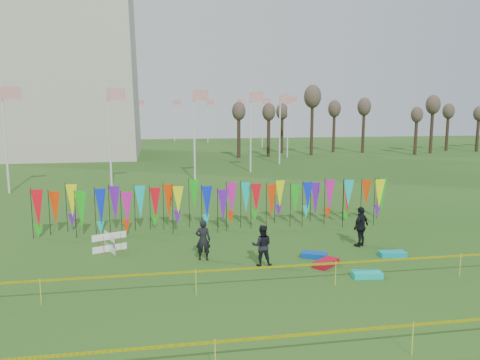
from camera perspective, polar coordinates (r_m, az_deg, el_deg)
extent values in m
plane|color=#204A14|center=(17.80, 0.66, -11.70)|extent=(160.00, 160.00, 0.00)
cylinder|color=silver|center=(66.66, 4.93, 6.82)|extent=(0.16, 0.16, 8.00)
plane|color=#AC1213|center=(66.78, 5.47, 9.65)|extent=(1.40, 0.00, 1.40)
cylinder|color=silver|center=(73.46, 2.74, 7.02)|extent=(0.16, 0.16, 8.00)
plane|color=#AC1213|center=(73.57, 3.23, 9.59)|extent=(1.40, 0.00, 1.40)
cylinder|color=silver|center=(79.55, -0.31, 7.16)|extent=(0.16, 0.16, 8.00)
plane|color=#AC1213|center=(79.63, 0.12, 9.54)|extent=(1.40, 0.00, 1.40)
cylinder|color=silver|center=(84.69, -3.97, 7.24)|extent=(0.16, 0.16, 8.00)
plane|color=#AC1213|center=(84.73, -3.59, 9.48)|extent=(1.40, 0.00, 1.40)
cylinder|color=silver|center=(88.72, -8.03, 7.24)|extent=(0.16, 0.16, 8.00)
plane|color=#AC1213|center=(88.72, -7.69, 9.38)|extent=(1.40, 0.00, 1.40)
cylinder|color=silver|center=(91.54, -12.36, 7.17)|extent=(0.16, 0.16, 8.00)
plane|color=#AC1213|center=(91.49, -12.04, 9.25)|extent=(1.40, 0.00, 1.40)
cylinder|color=silver|center=(93.06, -16.83, 7.02)|extent=(0.16, 0.16, 8.00)
plane|color=#AC1213|center=(92.97, -16.55, 9.07)|extent=(1.40, 0.00, 1.40)
cylinder|color=silver|center=(93.25, -21.35, 6.80)|extent=(0.16, 0.16, 8.00)
plane|color=#AC1213|center=(93.11, -21.10, 8.85)|extent=(1.40, 0.00, 1.40)
cylinder|color=silver|center=(92.10, -25.83, 6.51)|extent=(0.16, 0.16, 8.00)
plane|color=#AC1213|center=(91.92, -25.61, 8.59)|extent=(1.40, 0.00, 1.40)
cylinder|color=silver|center=(38.06, -26.70, 4.48)|extent=(0.16, 0.16, 8.00)
plane|color=#AC1213|center=(37.84, -26.17, 9.51)|extent=(1.40, 0.00, 1.40)
cylinder|color=silver|center=(37.59, -15.61, 5.05)|extent=(0.16, 0.16, 8.00)
plane|color=#AC1213|center=(37.49, -14.89, 10.12)|extent=(1.40, 0.00, 1.40)
cylinder|color=silver|center=(40.32, -5.59, 5.56)|extent=(0.16, 0.16, 8.00)
plane|color=#AC1213|center=(40.32, -4.80, 10.26)|extent=(1.40, 0.00, 1.40)
cylinder|color=silver|center=(45.52, 1.31, 5.96)|extent=(0.16, 0.16, 8.00)
plane|color=#AC1213|center=(45.60, 2.07, 10.11)|extent=(1.40, 0.00, 1.40)
cylinder|color=silver|center=(52.17, 4.88, 6.29)|extent=(0.16, 0.16, 8.00)
plane|color=#AC1213|center=(52.29, 5.57, 9.90)|extent=(1.40, 0.00, 1.40)
cylinder|color=silver|center=(59.42, 5.83, 6.57)|extent=(0.16, 0.16, 8.00)
plane|color=#AC1213|center=(59.55, 6.45, 9.75)|extent=(1.40, 0.00, 1.40)
cylinder|color=black|center=(24.67, -23.66, -3.75)|extent=(0.03, 0.03, 2.39)
cone|color=red|center=(24.54, -23.07, -3.03)|extent=(0.64, 0.64, 1.60)
cylinder|color=black|center=(24.52, -22.14, -3.73)|extent=(0.03, 0.03, 2.39)
cone|color=red|center=(24.40, -21.54, -3.00)|extent=(0.64, 0.64, 1.60)
cylinder|color=black|center=(24.39, -20.61, -3.71)|extent=(0.03, 0.03, 2.39)
cone|color=#EAF70C|center=(24.27, -20.00, -2.98)|extent=(0.64, 0.64, 1.60)
cylinder|color=black|center=(24.27, -19.06, -3.69)|extent=(0.03, 0.03, 2.39)
cone|color=#15B816|center=(24.16, -18.44, -2.95)|extent=(0.64, 0.64, 1.60)
cylinder|color=black|center=(24.17, -17.50, -3.66)|extent=(0.03, 0.03, 2.39)
cone|color=#0D28DF|center=(24.07, -16.87, -2.92)|extent=(0.64, 0.64, 1.60)
cylinder|color=black|center=(24.09, -15.92, -3.63)|extent=(0.03, 0.03, 2.39)
cone|color=#6113AE|center=(24.00, -15.29, -2.89)|extent=(0.64, 0.64, 1.60)
cylinder|color=black|center=(24.03, -14.34, -3.60)|extent=(0.03, 0.03, 2.39)
cone|color=#CE1695|center=(23.94, -13.70, -2.85)|extent=(0.64, 0.64, 1.60)
cylinder|color=black|center=(23.98, -12.75, -3.56)|extent=(0.03, 0.03, 2.39)
cone|color=#0CBEB8|center=(23.91, -12.10, -2.81)|extent=(0.64, 0.64, 1.60)
cylinder|color=black|center=(23.96, -11.15, -3.53)|extent=(0.03, 0.03, 2.39)
cone|color=red|center=(23.89, -10.50, -2.77)|extent=(0.64, 0.64, 1.60)
cylinder|color=black|center=(23.95, -9.56, -3.48)|extent=(0.03, 0.03, 2.39)
cone|color=red|center=(23.89, -8.90, -2.73)|extent=(0.64, 0.64, 1.60)
cylinder|color=black|center=(23.96, -7.96, -3.44)|extent=(0.03, 0.03, 2.39)
cone|color=#EAF70C|center=(23.91, -7.30, -2.69)|extent=(0.64, 0.64, 1.60)
cylinder|color=black|center=(23.99, -6.37, -3.39)|extent=(0.03, 0.03, 2.39)
cone|color=#15B816|center=(23.95, -5.71, -2.64)|extent=(0.64, 0.64, 1.60)
cylinder|color=black|center=(24.04, -4.78, -3.35)|extent=(0.03, 0.03, 2.39)
cone|color=#0D28DF|center=(24.00, -4.12, -2.59)|extent=(0.64, 0.64, 1.60)
cylinder|color=black|center=(24.11, -3.20, -3.29)|extent=(0.03, 0.03, 2.39)
cone|color=#6113AE|center=(24.08, -2.54, -2.54)|extent=(0.64, 0.64, 1.60)
cylinder|color=black|center=(24.19, -1.63, -3.24)|extent=(0.03, 0.03, 2.39)
cone|color=#CE1695|center=(24.17, -0.97, -2.49)|extent=(0.64, 0.64, 1.60)
cylinder|color=black|center=(24.30, -0.07, -3.19)|extent=(0.03, 0.03, 2.39)
cone|color=#0CBEB8|center=(24.28, 0.58, -2.44)|extent=(0.64, 0.64, 1.60)
cylinder|color=black|center=(24.42, 1.47, -3.13)|extent=(0.03, 0.03, 2.39)
cone|color=red|center=(24.41, 2.12, -2.38)|extent=(0.64, 0.64, 1.60)
cylinder|color=black|center=(24.56, 3.00, -3.07)|extent=(0.03, 0.03, 2.39)
cone|color=red|center=(24.56, 3.64, -2.33)|extent=(0.64, 0.64, 1.60)
cylinder|color=black|center=(24.71, 4.51, -3.01)|extent=(0.03, 0.03, 2.39)
cone|color=#EAF70C|center=(24.72, 5.15, -2.27)|extent=(0.64, 0.64, 1.60)
cylinder|color=black|center=(24.88, 6.00, -2.95)|extent=(0.03, 0.03, 2.39)
cone|color=#15B816|center=(24.90, 6.63, -2.22)|extent=(0.64, 0.64, 1.60)
cylinder|color=black|center=(25.07, 7.47, -2.89)|extent=(0.03, 0.03, 2.39)
cone|color=#0D28DF|center=(25.10, 8.09, -2.16)|extent=(0.64, 0.64, 1.60)
cylinder|color=black|center=(25.28, 8.91, -2.82)|extent=(0.03, 0.03, 2.39)
cone|color=#6113AE|center=(25.31, 9.53, -2.10)|extent=(0.64, 0.64, 1.60)
cylinder|color=black|center=(25.50, 10.33, -2.76)|extent=(0.03, 0.03, 2.39)
cone|color=#CE1695|center=(25.54, 10.94, -2.04)|extent=(0.64, 0.64, 1.60)
cylinder|color=black|center=(25.74, 11.72, -2.69)|extent=(0.03, 0.03, 2.39)
cone|color=#0CBEB8|center=(25.78, 12.32, -1.98)|extent=(0.64, 0.64, 1.60)
cylinder|color=black|center=(25.99, 13.09, -2.63)|extent=(0.03, 0.03, 2.39)
cone|color=red|center=(26.04, 13.68, -1.93)|extent=(0.64, 0.64, 1.60)
cylinder|color=black|center=(26.25, 14.43, -2.56)|extent=(0.03, 0.03, 2.39)
cone|color=red|center=(26.31, 15.01, -1.87)|extent=(0.64, 0.64, 1.60)
cylinder|color=black|center=(26.53, 15.75, -2.50)|extent=(0.03, 0.03, 2.39)
cone|color=#EAF70C|center=(26.60, 16.32, -1.81)|extent=(0.64, 0.64, 1.60)
cylinder|color=black|center=(26.83, 17.03, -2.43)|extent=(0.03, 0.03, 2.39)
cone|color=#15B816|center=(26.90, 17.59, -1.75)|extent=(0.64, 0.64, 1.60)
cube|color=#FFFE05|center=(16.23, 1.59, -10.69)|extent=(26.00, 0.01, 0.08)
cylinder|color=yellow|center=(16.54, -23.55, -12.43)|extent=(0.02, 0.02, 0.90)
cylinder|color=yellow|center=(16.10, -5.57, -12.29)|extent=(0.02, 0.02, 0.90)
cylinder|color=yellow|center=(17.18, 11.63, -11.06)|extent=(0.02, 0.02, 0.90)
cylinder|color=yellow|center=(19.52, 25.60, -9.33)|extent=(0.02, 0.02, 0.90)
cube|color=#FFFE05|center=(11.90, 6.52, -18.31)|extent=(26.00, 0.01, 0.08)
cylinder|color=yellow|center=(11.72, -3.60, -20.77)|extent=(0.02, 0.02, 0.90)
cylinder|color=yellow|center=(13.16, 19.76, -17.80)|extent=(0.02, 0.02, 0.90)
cylinder|color=#3A2D1D|center=(61.14, -1.42, 5.93)|extent=(0.44, 0.44, 6.40)
ellipsoid|color=#4F3F35|center=(61.07, -1.43, 9.08)|extent=(1.92, 1.92, 2.56)
cylinder|color=#3A2D1D|center=(61.87, 2.27, 5.96)|extent=(0.44, 0.44, 6.40)
ellipsoid|color=#4F3F35|center=(61.79, 2.29, 9.07)|extent=(1.92, 1.92, 2.56)
cylinder|color=#3A2D1D|center=(62.83, 5.86, 5.96)|extent=(0.44, 0.44, 6.40)
ellipsoid|color=#4F3F35|center=(62.76, 5.91, 9.03)|extent=(1.92, 1.92, 2.56)
cylinder|color=#3A2D1D|center=(64.04, 9.32, 5.94)|extent=(0.44, 0.44, 6.40)
ellipsoid|color=#4F3F35|center=(63.97, 9.40, 8.95)|extent=(1.92, 1.92, 2.56)
cylinder|color=#3A2D1D|center=(65.46, 12.65, 5.91)|extent=(0.44, 0.44, 6.40)
ellipsoid|color=#4F3F35|center=(65.39, 12.75, 8.85)|extent=(1.92, 1.92, 2.56)
cylinder|color=#3A2D1D|center=(67.10, 15.82, 5.85)|extent=(0.44, 0.44, 6.40)
ellipsoid|color=#4F3F35|center=(67.03, 15.94, 8.72)|extent=(1.92, 1.92, 2.56)
cylinder|color=#3A2D1D|center=(68.93, 18.83, 5.78)|extent=(0.44, 0.44, 6.40)
ellipsoid|color=#4F3F35|center=(68.86, 18.97, 8.58)|extent=(1.92, 1.92, 2.56)
cylinder|color=#3A2D1D|center=(70.93, 21.68, 5.71)|extent=(0.44, 0.44, 6.40)
ellipsoid|color=#4F3F35|center=(70.87, 21.84, 8.42)|extent=(1.92, 1.92, 2.56)
cylinder|color=#3A2D1D|center=(73.10, 24.37, 5.62)|extent=(0.44, 0.44, 6.40)
ellipsoid|color=#4F3F35|center=(73.04, 24.53, 8.25)|extent=(1.92, 1.92, 2.56)
cylinder|color=#3A2D1D|center=(75.42, 26.89, 5.53)|extent=(0.44, 0.44, 6.40)
ellipsoid|color=#4F3F35|center=(75.36, 27.07, 8.07)|extent=(1.92, 1.92, 2.56)
cylinder|color=red|center=(21.03, -16.74, -7.61)|extent=(0.02, 0.02, 0.86)
cylinder|color=red|center=(20.95, -14.68, -7.59)|extent=(0.02, 0.02, 0.86)
cylinder|color=red|center=(21.75, -16.51, -7.06)|extent=(0.02, 0.02, 0.86)
cylinder|color=red|center=(21.67, -14.52, -7.03)|extent=(0.02, 0.02, 0.86)
imported|color=black|center=(19.46, -4.52, -7.29)|extent=(0.70, 0.57, 1.70)
imported|color=black|center=(18.72, 2.70, -7.99)|extent=(0.89, 0.65, 1.67)
imported|color=black|center=(21.95, 14.53, -5.51)|extent=(1.23, 1.11, 1.84)
cube|color=#0ED2C3|center=(18.32, 15.22, -11.06)|extent=(1.14, 0.66, 0.22)
cube|color=#0B46B5|center=(20.13, 9.06, -9.03)|extent=(1.19, 0.95, 0.22)
cube|color=#B60C21|center=(19.22, 10.43, -9.93)|extent=(1.29, 1.20, 0.22)
cube|color=#0CA4B4|center=(21.07, 18.09, -8.57)|extent=(1.14, 0.62, 0.21)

